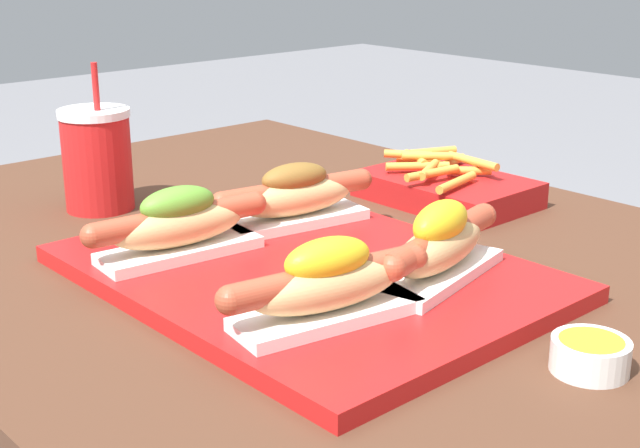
{
  "coord_description": "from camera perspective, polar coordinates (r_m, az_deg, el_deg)",
  "views": [
    {
      "loc": [
        0.69,
        -0.64,
        1.1
      ],
      "look_at": [
        0.04,
        -0.05,
        0.82
      ],
      "focal_mm": 50.0,
      "sensor_mm": 36.0,
      "label": 1
    }
  ],
  "objects": [
    {
      "name": "sauce_bowl",
      "position": [
        0.77,
        16.91,
        -7.94
      ],
      "size": [
        0.07,
        0.07,
        0.03
      ],
      "color": "white",
      "rests_on": "patio_table"
    },
    {
      "name": "hot_dog_2",
      "position": [
        1.04,
        -1.63,
        1.79
      ],
      "size": [
        0.09,
        0.21,
        0.07
      ],
      "color": "white",
      "rests_on": "serving_tray"
    },
    {
      "name": "hot_dog_0",
      "position": [
        0.95,
        -9.03,
        -0.03
      ],
      "size": [
        0.08,
        0.21,
        0.08
      ],
      "color": "white",
      "rests_on": "serving_tray"
    },
    {
      "name": "hot_dog_1",
      "position": [
        0.78,
        0.48,
        -3.87
      ],
      "size": [
        0.09,
        0.21,
        0.08
      ],
      "color": "white",
      "rests_on": "serving_tray"
    },
    {
      "name": "fries_basket",
      "position": [
        1.2,
        8.06,
        2.35
      ],
      "size": [
        0.22,
        0.16,
        0.06
      ],
      "color": "#B21919",
      "rests_on": "patio_table"
    },
    {
      "name": "hot_dog_3",
      "position": [
        0.88,
        7.82,
        -1.31
      ],
      "size": [
        0.1,
        0.21,
        0.08
      ],
      "color": "white",
      "rests_on": "serving_tray"
    },
    {
      "name": "drink_cup",
      "position": [
        1.19,
        -14.07,
        4.05
      ],
      "size": [
        0.09,
        0.09,
        0.19
      ],
      "color": "red",
      "rests_on": "patio_table"
    },
    {
      "name": "serving_tray",
      "position": [
        0.92,
        -0.92,
        -3.15
      ],
      "size": [
        0.48,
        0.36,
        0.02
      ],
      "color": "red",
      "rests_on": "patio_table"
    }
  ]
}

